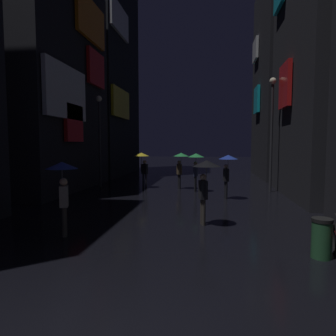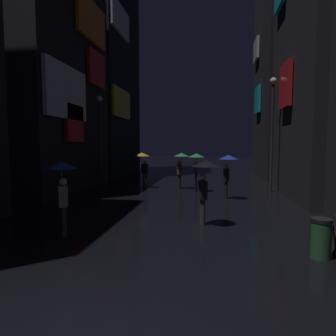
# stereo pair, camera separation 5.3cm
# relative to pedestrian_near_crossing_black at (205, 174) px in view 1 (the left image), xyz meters

# --- Properties ---
(building_left_mid) EXTENTS (4.25, 8.58, 12.38)m
(building_left_mid) POSITION_rel_pedestrian_near_crossing_black_xyz_m (-9.06, 6.62, 4.53)
(building_left_mid) COLOR black
(building_left_mid) RESTS_ON ground
(building_left_far) EXTENTS (4.25, 8.86, 25.11)m
(building_left_far) POSITION_rel_pedestrian_near_crossing_black_xyz_m (-9.07, 15.76, 10.88)
(building_left_far) COLOR black
(building_left_far) RESTS_ON ground
(building_right_mid) EXTENTS (4.25, 7.89, 15.81)m
(building_right_mid) POSITION_rel_pedestrian_near_crossing_black_xyz_m (5.91, 6.28, 6.24)
(building_right_mid) COLOR #232328
(building_right_mid) RESTS_ON ground
(building_right_far) EXTENTS (4.25, 8.22, 15.33)m
(building_right_far) POSITION_rel_pedestrian_near_crossing_black_xyz_m (5.91, 15.44, 6.00)
(building_right_far) COLOR black
(building_right_far) RESTS_ON ground
(pedestrian_near_crossing_black) EXTENTS (0.90, 0.90, 2.12)m
(pedestrian_near_crossing_black) POSITION_rel_pedestrian_near_crossing_black_xyz_m (0.00, 0.00, 0.00)
(pedestrian_near_crossing_black) COLOR #38332D
(pedestrian_near_crossing_black) RESTS_ON ground
(pedestrian_foreground_right_green) EXTENTS (0.90, 0.90, 2.12)m
(pedestrian_foreground_right_green) POSITION_rel_pedestrian_near_crossing_black_xyz_m (-1.59, 7.78, 0.00)
(pedestrian_foreground_right_green) COLOR black
(pedestrian_foreground_right_green) RESTS_ON ground
(pedestrian_foreground_left_blue) EXTENTS (0.90, 0.90, 2.12)m
(pedestrian_foreground_left_blue) POSITION_rel_pedestrian_near_crossing_black_xyz_m (0.95, 4.83, 0.00)
(pedestrian_foreground_left_blue) COLOR black
(pedestrian_foreground_left_blue) RESTS_ON ground
(pedestrian_far_right_blue) EXTENTS (0.90, 0.90, 2.12)m
(pedestrian_far_right_blue) POSITION_rel_pedestrian_near_crossing_black_xyz_m (-4.03, -1.57, 0.00)
(pedestrian_far_right_blue) COLOR #38332D
(pedestrian_far_right_blue) RESTS_ON ground
(pedestrian_midstreet_centre_yellow) EXTENTS (0.90, 0.90, 2.12)m
(pedestrian_midstreet_centre_yellow) POSITION_rel_pedestrian_near_crossing_black_xyz_m (-3.86, 7.79, 0.00)
(pedestrian_midstreet_centre_yellow) COLOR #2D2D38
(pedestrian_midstreet_centre_yellow) RESTS_ON ground
(pedestrian_midstreet_left_green) EXTENTS (0.90, 0.90, 2.12)m
(pedestrian_midstreet_left_green) POSITION_rel_pedestrian_near_crossing_black_xyz_m (-0.65, 6.88, 0.00)
(pedestrian_midstreet_left_green) COLOR black
(pedestrian_midstreet_left_green) RESTS_ON ground
(streetlamp_right_far) EXTENTS (0.36, 0.36, 6.18)m
(streetlamp_right_far) POSITION_rel_pedestrian_near_crossing_black_xyz_m (3.41, 7.42, 2.14)
(streetlamp_right_far) COLOR #2D2D33
(streetlamp_right_far) RESTS_ON ground
(streetlamp_left_far) EXTENTS (0.36, 0.36, 5.55)m
(streetlamp_left_far) POSITION_rel_pedestrian_near_crossing_black_xyz_m (-6.59, 8.03, 1.80)
(streetlamp_left_far) COLOR #2D2D33
(streetlamp_left_far) RESTS_ON ground
(trash_bin) EXTENTS (0.46, 0.46, 0.93)m
(trash_bin) POSITION_rel_pedestrian_near_crossing_black_xyz_m (2.71, -2.39, -1.20)
(trash_bin) COLOR #265933
(trash_bin) RESTS_ON ground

